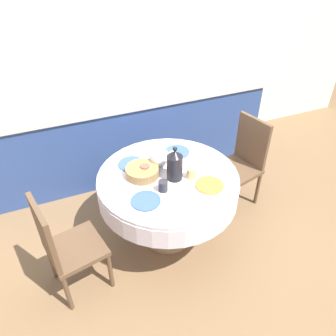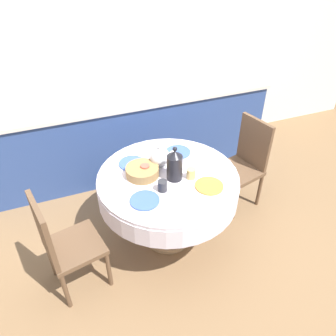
% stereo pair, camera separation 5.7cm
% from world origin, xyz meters
% --- Properties ---
extents(ground_plane, '(12.00, 12.00, 0.00)m').
position_xyz_m(ground_plane, '(0.00, 0.00, 0.00)').
color(ground_plane, brown).
extents(wall_back, '(7.00, 0.05, 2.60)m').
position_xyz_m(wall_back, '(0.00, 1.57, 1.30)').
color(wall_back, silver).
rests_on(wall_back, ground_plane).
extents(kitchen_counter, '(3.24, 0.64, 0.93)m').
position_xyz_m(kitchen_counter, '(0.00, 1.24, 0.47)').
color(kitchen_counter, '#2D4784').
rests_on(kitchen_counter, ground_plane).
extents(dining_table, '(1.19, 1.19, 0.74)m').
position_xyz_m(dining_table, '(0.00, 0.00, 0.61)').
color(dining_table, tan).
rests_on(dining_table, ground_plane).
extents(chair_left, '(0.48, 0.48, 0.94)m').
position_xyz_m(chair_left, '(0.91, 0.23, 0.51)').
color(chair_left, brown).
rests_on(chair_left, ground_plane).
extents(chair_right, '(0.47, 0.47, 0.94)m').
position_xyz_m(chair_right, '(-0.92, -0.20, 0.51)').
color(chair_right, brown).
rests_on(chair_right, ground_plane).
extents(plate_near_left, '(0.23, 0.23, 0.01)m').
position_xyz_m(plate_near_left, '(-0.27, -0.23, 0.74)').
color(plate_near_left, '#3856AD').
rests_on(plate_near_left, dining_table).
extents(cup_near_left, '(0.07, 0.07, 0.09)m').
position_xyz_m(cup_near_left, '(-0.11, -0.16, 0.78)').
color(cup_near_left, '#28282D').
rests_on(cup_near_left, dining_table).
extents(plate_near_right, '(0.23, 0.23, 0.01)m').
position_xyz_m(plate_near_right, '(0.25, -0.25, 0.74)').
color(plate_near_right, orange).
rests_on(plate_near_right, dining_table).
extents(cup_near_right, '(0.07, 0.07, 0.09)m').
position_xyz_m(cup_near_right, '(0.17, -0.09, 0.78)').
color(cup_near_right, '#DBB766').
rests_on(cup_near_right, dining_table).
extents(plate_far_left, '(0.23, 0.23, 0.01)m').
position_xyz_m(plate_far_left, '(-0.23, 0.27, 0.74)').
color(plate_far_left, '#3856AD').
rests_on(plate_far_left, dining_table).
extents(cup_far_left, '(0.07, 0.07, 0.09)m').
position_xyz_m(cup_far_left, '(-0.17, 0.09, 0.78)').
color(cup_far_left, '#CC4C3D').
rests_on(cup_far_left, dining_table).
extents(plate_far_right, '(0.23, 0.23, 0.01)m').
position_xyz_m(plate_far_right, '(0.21, 0.29, 0.74)').
color(plate_far_right, '#3856AD').
rests_on(plate_far_right, dining_table).
extents(cup_far_right, '(0.07, 0.07, 0.09)m').
position_xyz_m(cup_far_right, '(0.05, 0.18, 0.78)').
color(cup_far_right, white).
rests_on(cup_far_right, dining_table).
extents(coffee_carafe, '(0.13, 0.13, 0.31)m').
position_xyz_m(coffee_carafe, '(0.04, -0.05, 0.87)').
color(coffee_carafe, black).
rests_on(coffee_carafe, dining_table).
extents(teapot, '(0.23, 0.17, 0.22)m').
position_xyz_m(teapot, '(-0.01, 0.16, 0.83)').
color(teapot, white).
rests_on(teapot, dining_table).
extents(bread_basket, '(0.28, 0.28, 0.08)m').
position_xyz_m(bread_basket, '(-0.19, 0.09, 0.78)').
color(bread_basket, olive).
rests_on(bread_basket, dining_table).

